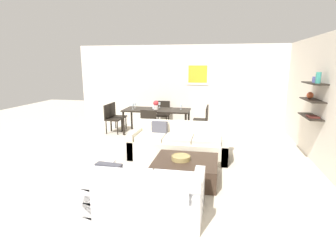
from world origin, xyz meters
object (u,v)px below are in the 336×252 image
decorative_bowl (181,158)px  wine_glass_foot (154,107)px  dining_chair_left_far (116,114)px  wine_glass_left_far (135,105)px  centerpiece_vase (156,105)px  dining_chair_foot (150,123)px  sofa_beige (179,145)px  dining_chair_right_far (203,118)px  coffee_table (185,170)px  wine_glass_head (159,104)px  dining_chair_head (163,112)px  dining_table (157,112)px  loveseat_white (146,195)px  dining_chair_right_near (203,120)px  wine_glass_left_near (133,105)px  wine_glass_right_far (181,106)px  dining_chair_left_near (111,117)px

decorative_bowl → wine_glass_foot: (-1.22, 2.87, 0.45)m
dining_chair_left_far → wine_glass_left_far: 0.77m
centerpiece_vase → wine_glass_left_far: bearing=168.4°
decorative_bowl → dining_chair_foot: bearing=117.0°
sofa_beige → dining_chair_left_far: 3.27m
dining_chair_right_far → wine_glass_left_far: wine_glass_left_far is taller
dining_chair_foot → dining_chair_right_far: same height
coffee_table → wine_glass_head: bearing=109.9°
dining_chair_head → dining_chair_left_far: (-1.40, -0.65, 0.00)m
dining_table → centerpiece_vase: size_ratio=7.29×
loveseat_white → dining_table: loveseat_white is taller
sofa_beige → dining_chair_right_near: 1.87m
dining_table → wine_glass_left_near: wine_glass_left_near is taller
decorative_bowl → wine_glass_foot: bearing=113.1°
dining_chair_left_far → wine_glass_left_near: (0.68, -0.30, 0.38)m
coffee_table → wine_glass_left_far: wine_glass_left_far is taller
wine_glass_left_far → coffee_table: bearing=-58.7°
dining_table → wine_glass_head: wine_glass_head is taller
wine_glass_left_far → wine_glass_left_near: (0.00, -0.22, 0.03)m
dining_chair_right_far → centerpiece_vase: size_ratio=3.23×
wine_glass_right_far → dining_chair_head: bearing=134.5°
dining_chair_right_far → wine_glass_left_far: 2.15m
wine_glass_left_far → wine_glass_head: wine_glass_head is taller
coffee_table → decorative_bowl: size_ratio=3.31×
sofa_beige → wine_glass_head: (-1.00, 2.39, 0.57)m
dining_chair_head → dining_chair_left_far: size_ratio=1.00×
dining_table → wine_glass_right_far: (0.72, 0.11, 0.18)m
dining_chair_left_near → centerpiece_vase: 1.45m
dining_chair_left_near → wine_glass_right_far: (2.12, 0.30, 0.36)m
centerpiece_vase → dining_chair_foot: bearing=-88.9°
loveseat_white → wine_glass_right_far: wine_glass_right_far is taller
loveseat_white → dining_chair_left_far: bearing=116.2°
sofa_beige → wine_glass_head: size_ratio=13.00×
loveseat_white → wine_glass_head: wine_glass_head is taller
coffee_table → dining_table: (-1.31, 3.23, 0.49)m
loveseat_white → wine_glass_left_far: bearing=109.6°
dining_chair_left_near → dining_table: bearing=8.0°
sofa_beige → coffee_table: sofa_beige is taller
wine_glass_head → dining_table: bearing=-90.0°
decorative_bowl → wine_glass_right_far: (-0.50, 3.35, 0.43)m
dining_chair_right_near → wine_glass_left_far: 2.17m
dining_chair_foot → wine_glass_foot: bearing=90.0°
loveseat_white → wine_glass_head: size_ratio=9.35×
dining_chair_right_near → dining_chair_right_far: bearing=90.0°
coffee_table → wine_glass_right_far: size_ratio=7.48×
wine_glass_left_far → wine_glass_head: 0.77m
wine_glass_left_near → coffee_table: bearing=-57.0°
loveseat_white → wine_glass_left_near: wine_glass_left_near is taller
decorative_bowl → wine_glass_left_near: wine_glass_left_near is taller
dining_chair_right_far → dining_chair_head: bearing=155.2°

